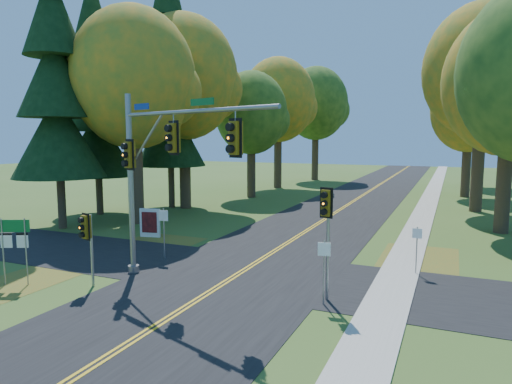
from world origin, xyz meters
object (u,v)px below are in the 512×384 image
at_px(traffic_mast, 158,161).
at_px(route_sign_cluster, 14,238).
at_px(info_kiosk, 150,223).
at_px(east_signal_pole, 326,216).

distance_m(traffic_mast, route_sign_cluster, 6.35).
height_order(traffic_mast, info_kiosk, traffic_mast).
xyz_separation_m(traffic_mast, info_kiosk, (-5.51, 6.75, -4.00)).
xyz_separation_m(east_signal_pole, route_sign_cluster, (-11.55, -3.03, -1.20)).
distance_m(east_signal_pole, info_kiosk, 13.64).
height_order(east_signal_pole, route_sign_cluster, east_signal_pole).
relative_size(east_signal_pole, info_kiosk, 2.44).
bearing_deg(traffic_mast, route_sign_cluster, -135.53).
bearing_deg(route_sign_cluster, info_kiosk, 68.01).
distance_m(traffic_mast, east_signal_pole, 6.73).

